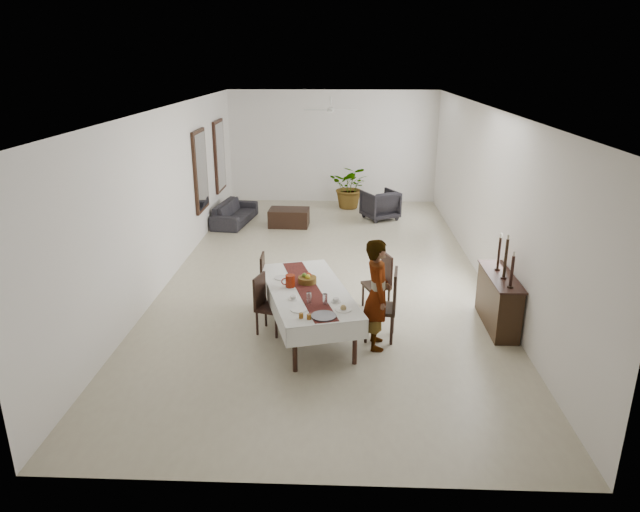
% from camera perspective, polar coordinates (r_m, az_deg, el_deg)
% --- Properties ---
extents(floor, '(6.00, 12.00, 0.00)m').
position_cam_1_polar(floor, '(11.38, 0.64, -1.62)').
color(floor, beige).
rests_on(floor, ground).
extents(ceiling, '(6.00, 12.00, 0.02)m').
position_cam_1_polar(ceiling, '(10.67, 0.71, 14.66)').
color(ceiling, white).
rests_on(ceiling, wall_back).
extents(wall_back, '(6.00, 0.02, 3.20)m').
position_cam_1_polar(wall_back, '(16.81, 1.29, 10.85)').
color(wall_back, white).
rests_on(wall_back, floor).
extents(wall_front, '(6.00, 0.02, 3.20)m').
position_cam_1_polar(wall_front, '(5.25, -1.29, -8.60)').
color(wall_front, white).
rests_on(wall_front, floor).
extents(wall_left, '(0.02, 12.00, 3.20)m').
position_cam_1_polar(wall_left, '(11.40, -14.67, 6.19)').
color(wall_left, white).
rests_on(wall_left, floor).
extents(wall_right, '(0.02, 12.00, 3.20)m').
position_cam_1_polar(wall_right, '(11.24, 16.23, 5.87)').
color(wall_right, white).
rests_on(wall_right, floor).
extents(dining_table_top, '(1.56, 2.48, 0.05)m').
position_cam_1_polar(dining_table_top, '(8.67, -1.25, -3.52)').
color(dining_table_top, black).
rests_on(dining_table_top, table_leg_fl).
extents(table_leg_fl, '(0.08, 0.08, 0.67)m').
position_cam_1_polar(table_leg_fl, '(7.78, -2.53, -9.28)').
color(table_leg_fl, black).
rests_on(table_leg_fl, floor).
extents(table_leg_fr, '(0.08, 0.08, 0.67)m').
position_cam_1_polar(table_leg_fr, '(7.97, 3.51, -8.59)').
color(table_leg_fr, black).
rests_on(table_leg_fr, floor).
extents(table_leg_bl, '(0.08, 0.08, 0.67)m').
position_cam_1_polar(table_leg_bl, '(9.74, -5.07, -3.27)').
color(table_leg_bl, black).
rests_on(table_leg_bl, floor).
extents(table_leg_br, '(0.08, 0.08, 0.67)m').
position_cam_1_polar(table_leg_br, '(9.89, -0.22, -2.83)').
color(table_leg_br, black).
rests_on(table_leg_br, floor).
extents(tablecloth_top, '(1.78, 2.70, 0.01)m').
position_cam_1_polar(tablecloth_top, '(8.66, -1.25, -3.34)').
color(tablecloth_top, white).
rests_on(tablecloth_top, dining_table_top).
extents(tablecloth_drape_left, '(0.69, 2.39, 0.29)m').
position_cam_1_polar(tablecloth_drape_left, '(8.63, -4.90, -4.52)').
color(tablecloth_drape_left, silver).
rests_on(tablecloth_drape_left, dining_table_top).
extents(tablecloth_drape_right, '(0.69, 2.39, 0.29)m').
position_cam_1_polar(tablecloth_drape_right, '(8.85, 2.32, -3.84)').
color(tablecloth_drape_right, silver).
rests_on(tablecloth_drape_right, dining_table_top).
extents(tablecloth_drape_near, '(1.09, 0.32, 0.29)m').
position_cam_1_polar(tablecloth_drape_near, '(7.63, 0.79, -7.77)').
color(tablecloth_drape_near, white).
rests_on(tablecloth_drape_near, dining_table_top).
extents(tablecloth_drape_far, '(1.09, 0.32, 0.29)m').
position_cam_1_polar(tablecloth_drape_far, '(9.84, -2.80, -1.40)').
color(tablecloth_drape_far, silver).
rests_on(tablecloth_drape_far, dining_table_top).
extents(table_runner, '(0.99, 2.40, 0.00)m').
position_cam_1_polar(table_runner, '(8.66, -1.25, -3.29)').
color(table_runner, maroon).
rests_on(table_runner, tablecloth_top).
extents(red_pitcher, '(0.18, 0.18, 0.19)m').
position_cam_1_polar(red_pitcher, '(8.71, -3.00, -2.51)').
color(red_pitcher, maroon).
rests_on(red_pitcher, tablecloth_top).
extents(pitcher_handle, '(0.12, 0.05, 0.12)m').
position_cam_1_polar(pitcher_handle, '(8.70, -3.53, -2.55)').
color(pitcher_handle, maroon).
rests_on(pitcher_handle, red_pitcher).
extents(wine_glass_near, '(0.07, 0.07, 0.16)m').
position_cam_1_polar(wine_glass_near, '(8.09, 0.51, -4.34)').
color(wine_glass_near, silver).
rests_on(wine_glass_near, tablecloth_top).
extents(wine_glass_mid, '(0.07, 0.07, 0.16)m').
position_cam_1_polar(wine_glass_mid, '(8.14, -1.10, -4.22)').
color(wine_glass_mid, silver).
rests_on(wine_glass_mid, tablecloth_top).
extents(teacup_right, '(0.09, 0.09, 0.06)m').
position_cam_1_polar(teacup_right, '(8.20, 1.60, -4.44)').
color(teacup_right, silver).
rests_on(teacup_right, saucer_right).
extents(saucer_right, '(0.14, 0.14, 0.01)m').
position_cam_1_polar(saucer_right, '(8.21, 1.60, -4.58)').
color(saucer_right, silver).
rests_on(saucer_right, tablecloth_top).
extents(teacup_left, '(0.09, 0.09, 0.06)m').
position_cam_1_polar(teacup_left, '(8.29, -2.69, -4.16)').
color(teacup_left, silver).
rests_on(teacup_left, saucer_left).
extents(saucer_left, '(0.14, 0.14, 0.01)m').
position_cam_1_polar(saucer_left, '(8.30, -2.69, -4.31)').
color(saucer_left, white).
rests_on(saucer_left, tablecloth_top).
extents(plate_near_right, '(0.23, 0.23, 0.01)m').
position_cam_1_polar(plate_near_right, '(7.96, 2.35, -5.37)').
color(plate_near_right, white).
rests_on(plate_near_right, tablecloth_top).
extents(bread_near_right, '(0.09, 0.09, 0.09)m').
position_cam_1_polar(bread_near_right, '(7.95, 2.35, -5.19)').
color(bread_near_right, tan).
rests_on(bread_near_right, plate_near_right).
extents(plate_near_left, '(0.23, 0.23, 0.01)m').
position_cam_1_polar(plate_near_left, '(7.96, -2.15, -5.38)').
color(plate_near_left, white).
rests_on(plate_near_left, tablecloth_top).
extents(plate_far_left, '(0.23, 0.23, 0.01)m').
position_cam_1_polar(plate_far_left, '(9.09, -3.87, -2.19)').
color(plate_far_left, silver).
rests_on(plate_far_left, tablecloth_top).
extents(serving_tray, '(0.35, 0.35, 0.02)m').
position_cam_1_polar(serving_tray, '(7.76, 0.38, -6.02)').
color(serving_tray, '#45454A').
rests_on(serving_tray, tablecloth_top).
extents(jam_jar_a, '(0.06, 0.06, 0.07)m').
position_cam_1_polar(jam_jar_a, '(7.68, -1.11, -6.09)').
color(jam_jar_a, brown).
rests_on(jam_jar_a, tablecloth_top).
extents(jam_jar_b, '(0.06, 0.06, 0.07)m').
position_cam_1_polar(jam_jar_b, '(7.71, -1.90, -5.98)').
color(jam_jar_b, brown).
rests_on(jam_jar_b, tablecloth_top).
extents(fruit_basket, '(0.29, 0.29, 0.10)m').
position_cam_1_polar(fruit_basket, '(8.87, -1.28, -2.41)').
color(fruit_basket, brown).
rests_on(fruit_basket, tablecloth_top).
extents(fruit_red, '(0.09, 0.09, 0.09)m').
position_cam_1_polar(fruit_red, '(8.87, -1.13, -1.92)').
color(fruit_red, '#9C290F').
rests_on(fruit_red, fruit_basket).
extents(fruit_green, '(0.08, 0.08, 0.08)m').
position_cam_1_polar(fruit_green, '(8.86, -1.57, -1.93)').
color(fruit_green, '#578327').
rests_on(fruit_green, fruit_basket).
extents(fruit_yellow, '(0.08, 0.08, 0.08)m').
position_cam_1_polar(fruit_yellow, '(8.80, -1.22, -2.09)').
color(fruit_yellow, yellow).
rests_on(fruit_yellow, fruit_basket).
extents(chair_right_near_seat, '(0.52, 0.52, 0.05)m').
position_cam_1_polar(chair_right_near_seat, '(8.64, 6.03, -5.24)').
color(chair_right_near_seat, black).
rests_on(chair_right_near_seat, chair_right_near_leg_fl).
extents(chair_right_near_leg_fl, '(0.05, 0.05, 0.46)m').
position_cam_1_polar(chair_right_near_leg_fl, '(8.57, 7.16, -7.40)').
color(chair_right_near_leg_fl, black).
rests_on(chair_right_near_leg_fl, floor).
extents(chair_right_near_leg_fr, '(0.05, 0.05, 0.46)m').
position_cam_1_polar(chair_right_near_leg_fr, '(8.92, 7.28, -6.31)').
color(chair_right_near_leg_fr, black).
rests_on(chair_right_near_leg_fr, floor).
extents(chair_right_near_leg_bl, '(0.05, 0.05, 0.46)m').
position_cam_1_polar(chair_right_near_leg_bl, '(8.59, 4.60, -7.24)').
color(chair_right_near_leg_bl, black).
rests_on(chair_right_near_leg_bl, floor).
extents(chair_right_near_leg_br, '(0.05, 0.05, 0.46)m').
position_cam_1_polar(chair_right_near_leg_br, '(8.93, 4.83, -6.16)').
color(chair_right_near_leg_br, black).
rests_on(chair_right_near_leg_br, floor).
extents(chair_right_near_back, '(0.10, 0.47, 0.59)m').
position_cam_1_polar(chair_right_near_back, '(8.51, 7.53, -3.37)').
color(chair_right_near_back, black).
rests_on(chair_right_near_back, chair_right_near_seat).
extents(chair_right_far_seat, '(0.52, 0.52, 0.05)m').
position_cam_1_polar(chair_right_far_seat, '(9.65, 5.63, -2.94)').
color(chair_right_far_seat, black).
rests_on(chair_right_far_seat, chair_right_far_leg_fl).
extents(chair_right_far_leg_fl, '(0.05, 0.05, 0.40)m').
position_cam_1_polar(chair_right_far_leg_fl, '(9.66, 6.88, -4.41)').
color(chair_right_far_leg_fl, black).
rests_on(chair_right_far_leg_fl, floor).
extents(chair_right_far_leg_fr, '(0.05, 0.05, 0.40)m').
position_cam_1_polar(chair_right_far_leg_fr, '(9.94, 6.11, -3.68)').
color(chair_right_far_leg_fr, black).
rests_on(chair_right_far_leg_fr, floor).
extents(chair_right_far_leg_bl, '(0.05, 0.05, 0.40)m').
position_cam_1_polar(chair_right_far_leg_bl, '(9.54, 5.04, -4.66)').
color(chair_right_far_leg_bl, black).
rests_on(chair_right_far_leg_bl, floor).
extents(chair_right_far_leg_br, '(0.05, 0.05, 0.40)m').
position_cam_1_polar(chair_right_far_leg_br, '(9.82, 4.32, -3.92)').
color(chair_right_far_leg_br, black).
rests_on(chair_right_far_leg_br, floor).
extents(chair_right_far_back, '(0.17, 0.40, 0.52)m').
position_cam_1_polar(chair_right_far_back, '(9.62, 6.70, -1.28)').
color(chair_right_far_back, black).
rests_on(chair_right_far_back, chair_right_far_seat).
extents(chair_left_near_seat, '(0.49, 0.49, 0.04)m').
position_cam_1_polar(chair_left_near_seat, '(8.83, -4.97, -5.20)').
color(chair_left_near_seat, black).
rests_on(chair_left_near_seat, chair_left_near_leg_fl).
extents(chair_left_near_leg_fl, '(0.05, 0.05, 0.39)m').
position_cam_1_polar(chair_left_near_leg_fl, '(9.12, -5.44, -5.90)').
color(chair_left_near_leg_fl, black).
rests_on(chair_left_near_leg_fl, floor).
extents(chair_left_near_leg_fr, '(0.05, 0.05, 0.39)m').
position_cam_1_polar(chair_left_near_leg_fr, '(8.86, -6.30, -6.72)').
color(chair_left_near_leg_fr, black).
rests_on(chair_left_near_leg_fr, floor).
extents(chair_left_near_leg_bl, '(0.05, 0.05, 0.39)m').
position_cam_1_polar(chair_left_near_leg_bl, '(9.00, -3.58, -6.20)').
color(chair_left_near_leg_bl, black).
rests_on(chair_left_near_leg_bl, floor).
extents(chair_left_near_leg_br, '(0.05, 0.05, 0.39)m').
position_cam_1_polar(chair_left_near_leg_br, '(8.73, -4.40, -7.04)').
color(chair_left_near_leg_br, black).
rests_on(chair_left_near_leg_br, floor).
extents(chair_left_near_back, '(0.15, 0.38, 0.50)m').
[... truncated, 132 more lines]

